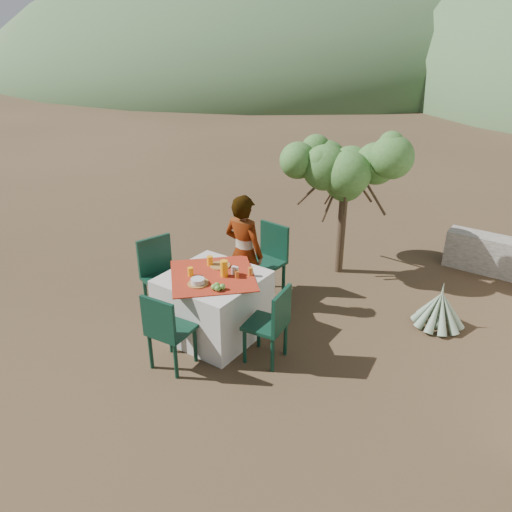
{
  "coord_description": "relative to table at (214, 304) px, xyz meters",
  "views": [
    {
      "loc": [
        3.9,
        -3.97,
        3.33
      ],
      "look_at": [
        0.95,
        0.25,
        0.93
      ],
      "focal_mm": 35.0,
      "sensor_mm": 36.0,
      "label": 1
    }
  ],
  "objects": [
    {
      "name": "ground",
      "position": [
        -0.63,
        0.15,
        -0.38
      ],
      "size": [
        160.0,
        160.0,
        0.0
      ],
      "primitive_type": "plane",
      "color": "#372719",
      "rests_on": "ground"
    },
    {
      "name": "table",
      "position": [
        0.0,
        0.0,
        0.0
      ],
      "size": [
        1.3,
        1.3,
        0.76
      ],
      "color": "silver",
      "rests_on": "ground"
    },
    {
      "name": "chair_far",
      "position": [
        -0.01,
        1.16,
        0.16
      ],
      "size": [
        0.49,
        0.49,
        0.97
      ],
      "rotation": [
        0.0,
        0.0,
        -0.09
      ],
      "color": "black",
      "rests_on": "ground"
    },
    {
      "name": "chair_near",
      "position": [
        0.04,
        -0.81,
        0.11
      ],
      "size": [
        0.45,
        0.45,
        0.89
      ],
      "rotation": [
        0.0,
        0.0,
        3.23
      ],
      "color": "black",
      "rests_on": "ground"
    },
    {
      "name": "chair_left",
      "position": [
        -0.85,
        0.01,
        0.16
      ],
      "size": [
        0.56,
        0.56,
        0.97
      ],
      "rotation": [
        0.0,
        0.0,
        1.29
      ],
      "color": "black",
      "rests_on": "ground"
    },
    {
      "name": "chair_right",
      "position": [
        0.85,
        -0.07,
        0.11
      ],
      "size": [
        0.46,
        0.46,
        0.88
      ],
      "rotation": [
        0.0,
        0.0,
        4.85
      ],
      "color": "black",
      "rests_on": "ground"
    },
    {
      "name": "person",
      "position": [
        -0.08,
        0.7,
        0.37
      ],
      "size": [
        0.55,
        0.37,
        1.5
      ],
      "primitive_type": "imported",
      "rotation": [
        0.0,
        0.0,
        3.13
      ],
      "color": "#8C6651",
      "rests_on": "ground"
    },
    {
      "name": "shrub_tree",
      "position": [
        0.53,
        2.37,
        1.07
      ],
      "size": [
        1.56,
        1.53,
        1.83
      ],
      "color": "#423421",
      "rests_on": "ground"
    },
    {
      "name": "agave",
      "position": [
        2.12,
        1.66,
        -0.16
      ],
      "size": [
        0.62,
        0.62,
        0.66
      ],
      "rotation": [
        0.0,
        0.0,
        0.22
      ],
      "color": "gray",
      "rests_on": "ground"
    },
    {
      "name": "hill_near_left",
      "position": [
        -18.63,
        30.15,
        -0.38
      ],
      "size": [
        40.0,
        40.0,
        16.0
      ],
      "primitive_type": "ellipsoid",
      "color": "#395832",
      "rests_on": "ground"
    },
    {
      "name": "plate_far",
      "position": [
        -0.07,
        0.23,
        0.39
      ],
      "size": [
        0.24,
        0.24,
        0.01
      ],
      "primitive_type": "cylinder",
      "color": "brown",
      "rests_on": "table"
    },
    {
      "name": "plate_near",
      "position": [
        -0.0,
        -0.23,
        0.39
      ],
      "size": [
        0.21,
        0.21,
        0.01
      ],
      "primitive_type": "cylinder",
      "color": "brown",
      "rests_on": "table"
    },
    {
      "name": "glass_far",
      "position": [
        -0.19,
        0.18,
        0.44
      ],
      "size": [
        0.07,
        0.07,
        0.11
      ],
      "primitive_type": "cylinder",
      "color": "#FF9B10",
      "rests_on": "table"
    },
    {
      "name": "glass_near",
      "position": [
        -0.19,
        -0.15,
        0.43
      ],
      "size": [
        0.06,
        0.06,
        0.1
      ],
      "primitive_type": "cylinder",
      "color": "#FF9B10",
      "rests_on": "table"
    },
    {
      "name": "juice_pitcher",
      "position": [
        0.12,
        0.06,
        0.48
      ],
      "size": [
        0.09,
        0.09,
        0.19
      ],
      "primitive_type": "cylinder",
      "color": "#FF9B10",
      "rests_on": "table"
    },
    {
      "name": "bowl_plate",
      "position": [
        0.01,
        -0.26,
        0.39
      ],
      "size": [
        0.23,
        0.23,
        0.01
      ],
      "primitive_type": "cylinder",
      "color": "brown",
      "rests_on": "table"
    },
    {
      "name": "white_bowl",
      "position": [
        0.01,
        -0.26,
        0.42
      ],
      "size": [
        0.15,
        0.15,
        0.06
      ],
      "primitive_type": "cylinder",
      "color": "silver",
      "rests_on": "bowl_plate"
    },
    {
      "name": "jar_left",
      "position": [
        0.26,
        0.11,
        0.42
      ],
      "size": [
        0.05,
        0.05,
        0.08
      ],
      "primitive_type": "cylinder",
      "color": "#C06421",
      "rests_on": "table"
    },
    {
      "name": "jar_right",
      "position": [
        0.35,
        0.25,
        0.43
      ],
      "size": [
        0.06,
        0.06,
        0.09
      ],
      "primitive_type": "cylinder",
      "color": "#C06421",
      "rests_on": "table"
    },
    {
      "name": "napkin_holder",
      "position": [
        0.2,
        0.16,
        0.43
      ],
      "size": [
        0.08,
        0.05,
        0.1
      ],
      "primitive_type": "cube",
      "rotation": [
        0.0,
        0.0,
        0.03
      ],
      "color": "silver",
      "rests_on": "table"
    },
    {
      "name": "fruit_cluster",
      "position": [
        0.26,
        -0.23,
        0.42
      ],
      "size": [
        0.13,
        0.12,
        0.07
      ],
      "color": "#568F34",
      "rests_on": "table"
    }
  ]
}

